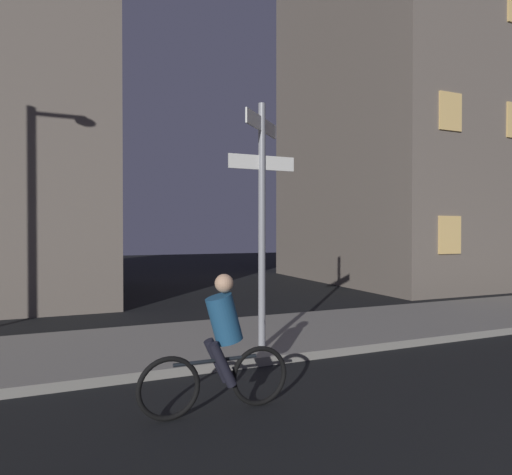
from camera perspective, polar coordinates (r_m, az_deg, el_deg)
The scene contains 4 objects.
sidewalk_kerb at distance 9.17m, azimuth 5.99°, elevation -12.04°, with size 40.00×3.17×0.14m, color gray.
signpost at distance 7.43m, azimuth 0.76°, elevation 4.03°, with size 1.19×0.95×4.12m.
cyclist at distance 5.29m, azimuth -4.66°, elevation -14.07°, with size 1.82×0.32×1.61m.
building_right_block at distance 21.95m, azimuth 19.85°, elevation 19.77°, with size 8.96×9.71×18.54m.
Camera 1 is at (-4.28, -0.41, 2.10)m, focal length 30.93 mm.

